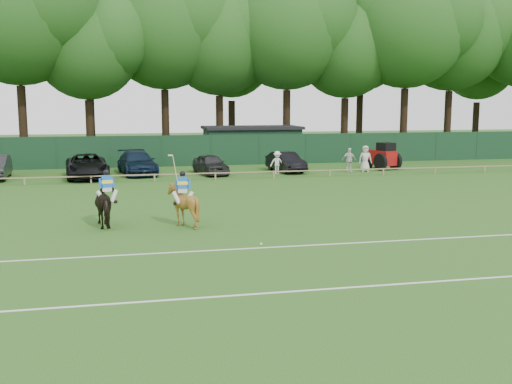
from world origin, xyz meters
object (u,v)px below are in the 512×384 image
object	(u,v)px
hatch_grey	(211,164)
utility_shed	(252,143)
tractor	(384,157)
spectator_left	(277,163)
polo_ball	(261,244)
spectator_mid	(349,160)
horse_dark	(108,204)
sedan_navy	(137,163)
horse_chestnut	(183,205)
spectator_right	(365,159)
estate_black	(286,162)
suv_black	(87,166)

from	to	relation	value
hatch_grey	utility_shed	bearing A→B (deg)	50.31
hatch_grey	tractor	bearing A→B (deg)	-9.63
utility_shed	spectator_left	bearing A→B (deg)	-90.92
hatch_grey	polo_ball	xyz separation A→B (m)	(-1.20, -21.62, -0.68)
spectator_mid	tractor	bearing A→B (deg)	25.20
horse_dark	spectator_mid	xyz separation A→B (m)	(16.83, 16.09, -0.02)
polo_ball	utility_shed	bearing A→B (deg)	78.73
hatch_grey	tractor	xyz separation A→B (m)	(13.43, 0.34, 0.26)
sedan_navy	hatch_grey	xyz separation A→B (m)	(5.11, -1.19, -0.10)
horse_chestnut	spectator_right	size ratio (longest dim) A/B	0.92
sedan_navy	horse_chestnut	bearing A→B (deg)	-93.82
polo_ball	utility_shed	xyz separation A→B (m)	(6.09, 30.59, 1.49)
spectator_mid	utility_shed	distance (m)	11.14
estate_black	spectator_left	size ratio (longest dim) A/B	2.70
spectator_left	tractor	distance (m)	8.75
horse_dark	estate_black	distance (m)	21.31
spectator_left	polo_ball	xyz separation A→B (m)	(-5.94, -20.95, -0.77)
suv_black	sedan_navy	xyz separation A→B (m)	(3.38, 1.52, 0.00)
spectator_right	sedan_navy	bearing A→B (deg)	-176.83
estate_black	horse_dark	bearing A→B (deg)	-134.74
hatch_grey	spectator_mid	bearing A→B (deg)	-15.83
polo_ball	tractor	size ratio (longest dim) A/B	0.03
utility_shed	suv_black	bearing A→B (deg)	-145.24
horse_dark	horse_chestnut	size ratio (longest dim) A/B	1.22
spectator_mid	tractor	xyz separation A→B (m)	(3.28, 1.18, 0.08)
horse_dark	estate_black	size ratio (longest dim) A/B	0.49
horse_dark	hatch_grey	distance (m)	18.21
suv_black	estate_black	world-z (taller)	suv_black
utility_shed	polo_ball	bearing A→B (deg)	-101.27
hatch_grey	tractor	size ratio (longest dim) A/B	1.50
hatch_grey	utility_shed	xyz separation A→B (m)	(4.89, 8.97, 0.82)
polo_ball	spectator_mid	bearing A→B (deg)	61.37
sedan_navy	polo_ball	xyz separation A→B (m)	(3.91, -22.82, -0.77)
suv_black	hatch_grey	world-z (taller)	suv_black
polo_ball	horse_chestnut	bearing A→B (deg)	121.24
horse_dark	suv_black	xyz separation A→B (m)	(-1.80, 16.62, -0.10)
spectator_mid	sedan_navy	bearing A→B (deg)	177.80
horse_dark	tractor	distance (m)	26.52
estate_black	spectator_right	xyz separation A→B (m)	(5.78, -1.15, 0.24)
horse_chestnut	polo_ball	xyz separation A→B (m)	(2.42, -3.99, -0.85)
horse_chestnut	tractor	bearing A→B (deg)	-123.65
utility_shed	horse_chestnut	bearing A→B (deg)	-107.76
hatch_grey	polo_ball	size ratio (longest dim) A/B	47.02
horse_chestnut	sedan_navy	size ratio (longest dim) A/B	0.32
horse_dark	hatch_grey	world-z (taller)	horse_dark
spectator_right	spectator_mid	bearing A→B (deg)	-165.71
estate_black	polo_ball	bearing A→B (deg)	-116.59
sedan_navy	polo_ball	distance (m)	23.16
sedan_navy	spectator_left	distance (m)	10.03
sedan_navy	spectator_mid	bearing A→B (deg)	-15.95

